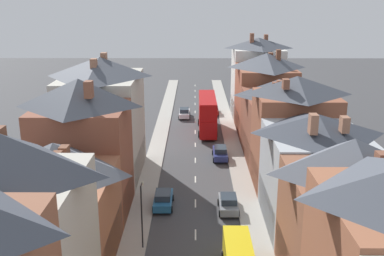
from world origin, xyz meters
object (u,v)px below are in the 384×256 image
object	(u,v)px
car_parked_left_b	(228,203)
car_mid_black	(213,109)
double_decker_bus_lead	(207,113)
car_parked_right_a	(220,153)
car_parked_left_a	(184,113)
delivery_van	(238,256)
street_lamp	(142,211)
car_near_blue	(163,199)

from	to	relation	value
car_parked_left_b	car_mid_black	bearing A→B (deg)	90.00
double_decker_bus_lead	car_parked_left_b	distance (m)	25.98
car_parked_right_a	car_parked_left_b	size ratio (longest dim) A/B	1.13
car_parked_right_a	double_decker_bus_lead	bearing A→B (deg)	96.37
car_mid_black	car_parked_left_b	distance (m)	36.35
car_parked_left_a	car_mid_black	xyz separation A→B (m)	(4.90, 2.52, -0.02)
car_parked_left_b	delivery_van	distance (m)	9.78
car_parked_right_a	street_lamp	distance (m)	22.04
car_near_blue	car_parked_right_a	bearing A→B (deg)	65.03
delivery_van	double_decker_bus_lead	bearing A→B (deg)	92.10
car_parked_left_b	street_lamp	distance (m)	10.11
double_decker_bus_lead	car_near_blue	xyz separation A→B (m)	(-4.89, -25.03, -2.00)
double_decker_bus_lead	car_mid_black	xyz separation A→B (m)	(1.31, 10.49, -2.02)
delivery_van	car_near_blue	bearing A→B (deg)	120.32
car_near_blue	car_parked_left_b	distance (m)	6.26
car_parked_left_b	delivery_van	xyz separation A→B (m)	(0.00, -9.77, 0.52)
car_near_blue	car_mid_black	size ratio (longest dim) A/B	0.93
double_decker_bus_lead	street_lamp	size ratio (longest dim) A/B	1.96
car_parked_left_a	car_parked_right_a	xyz separation A→B (m)	(4.90, -19.69, 0.00)
car_near_blue	double_decker_bus_lead	bearing A→B (deg)	78.94
double_decker_bus_lead	delivery_van	bearing A→B (deg)	-87.90
double_decker_bus_lead	car_parked_left_b	size ratio (longest dim) A/B	2.81
double_decker_bus_lead	delivery_van	world-z (taller)	double_decker_bus_lead
car_mid_black	street_lamp	bearing A→B (deg)	-99.73
car_parked_left_a	car_parked_right_a	size ratio (longest dim) A/B	1.00
car_parked_left_a	street_lamp	xyz separation A→B (m)	(-2.45, -40.33, 2.43)
car_near_blue	car_parked_left_b	xyz separation A→B (m)	(6.20, -0.83, -0.00)
double_decker_bus_lead	car_parked_right_a	size ratio (longest dim) A/B	2.49
car_mid_black	delivery_van	size ratio (longest dim) A/B	0.84
double_decker_bus_lead	street_lamp	bearing A→B (deg)	-100.57
car_near_blue	car_parked_left_a	bearing A→B (deg)	87.74
car_parked_right_a	street_lamp	xyz separation A→B (m)	(-7.35, -20.64, 2.42)
street_lamp	car_parked_left_b	bearing A→B (deg)	41.48
car_near_blue	delivery_van	distance (m)	12.29
car_parked_right_a	car_mid_black	xyz separation A→B (m)	(-0.00, 22.21, -0.02)
double_decker_bus_lead	car_parked_left_a	bearing A→B (deg)	114.25
car_mid_black	delivery_van	world-z (taller)	delivery_van
double_decker_bus_lead	car_parked_right_a	distance (m)	11.96
car_mid_black	delivery_van	bearing A→B (deg)	-90.00
car_parked_left_b	street_lamp	world-z (taller)	street_lamp
car_parked_left_a	car_parked_right_a	bearing A→B (deg)	-76.03
car_parked_right_a	street_lamp	size ratio (longest dim) A/B	0.79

